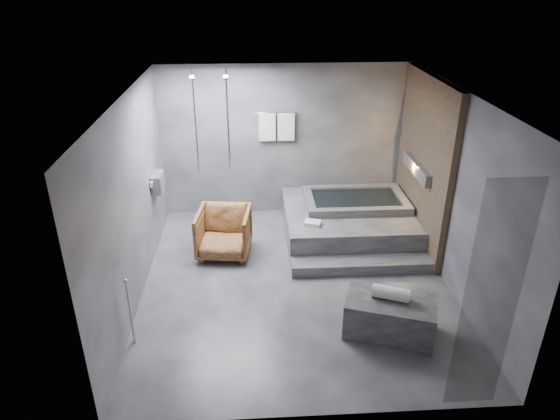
{
  "coord_description": "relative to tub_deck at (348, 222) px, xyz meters",
  "views": [
    {
      "loc": [
        -0.62,
        -6.26,
        4.25
      ],
      "look_at": [
        -0.22,
        0.3,
        1.07
      ],
      "focal_mm": 32.0,
      "sensor_mm": 36.0,
      "label": 1
    }
  ],
  "objects": [
    {
      "name": "room",
      "position": [
        -0.65,
        -1.21,
        1.48
      ],
      "size": [
        5.0,
        5.04,
        2.82
      ],
      "color": "#303033",
      "rests_on": "ground"
    },
    {
      "name": "tub_step",
      "position": [
        0.0,
        -1.18,
        -0.16
      ],
      "size": [
        2.2,
        0.36,
        0.18
      ],
      "primitive_type": "cube",
      "color": "#363638",
      "rests_on": "ground"
    },
    {
      "name": "driftwood_chair",
      "position": [
        -2.15,
        -0.54,
        0.14
      ],
      "size": [
        0.93,
        0.95,
        0.78
      ],
      "primitive_type": "imported",
      "rotation": [
        0.0,
        0.0,
        -0.12
      ],
      "color": "#492812",
      "rests_on": "ground"
    },
    {
      "name": "tub_deck",
      "position": [
        0.0,
        0.0,
        0.0
      ],
      "size": [
        2.2,
        2.0,
        0.5
      ],
      "primitive_type": "cube",
      "color": "#363638",
      "rests_on": "ground"
    },
    {
      "name": "deck_towel",
      "position": [
        -0.7,
        -0.57,
        0.28
      ],
      "size": [
        0.3,
        0.25,
        0.07
      ],
      "primitive_type": "cube",
      "rotation": [
        0.0,
        0.0,
        -0.3
      ],
      "color": "silver",
      "rests_on": "tub_deck"
    },
    {
      "name": "rolled_towel",
      "position": [
        0.04,
        -2.63,
        0.34
      ],
      "size": [
        0.5,
        0.34,
        0.17
      ],
      "primitive_type": "cylinder",
      "rotation": [
        0.0,
        1.57,
        -0.4
      ],
      "color": "white",
      "rests_on": "concrete_bench"
    },
    {
      "name": "concrete_bench",
      "position": [
        0.04,
        -2.68,
        0.0
      ],
      "size": [
        1.25,
        0.94,
        0.5
      ],
      "primitive_type": "cube",
      "rotation": [
        0.0,
        0.0,
        -0.33
      ],
      "color": "#2F2E31",
      "rests_on": "ground"
    }
  ]
}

